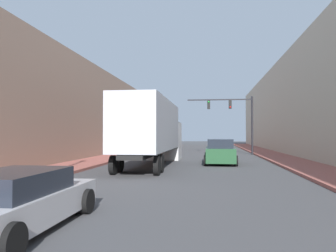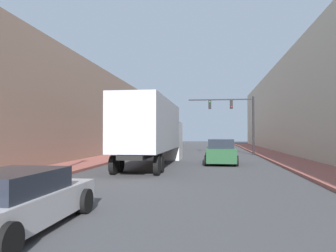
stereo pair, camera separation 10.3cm
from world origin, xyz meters
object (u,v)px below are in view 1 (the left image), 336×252
semi_truck (154,131)px  traffic_signal_gantry (236,114)px  sedan_car (18,201)px  suv_car (220,152)px

semi_truck → traffic_signal_gantry: size_ratio=2.00×
sedan_car → semi_truck: bearing=88.8°
semi_truck → traffic_signal_gantry: bearing=63.1°
suv_car → semi_truck: bearing=-160.2°
sedan_car → traffic_signal_gantry: traffic_signal_gantry is taller
semi_truck → sedan_car: bearing=-91.2°
sedan_car → suv_car: suv_car is taller
sedan_car → traffic_signal_gantry: 28.77m
sedan_car → traffic_signal_gantry: bearing=76.4°
semi_truck → sedan_car: 15.24m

